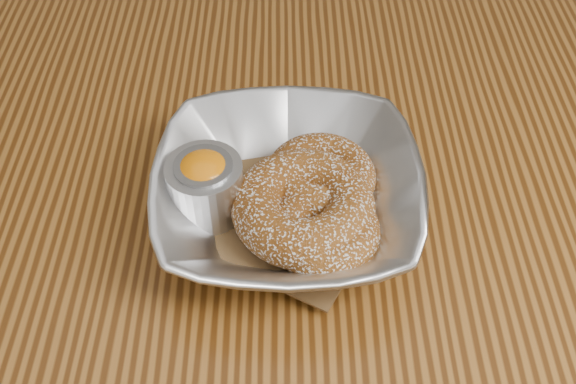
{
  "coord_description": "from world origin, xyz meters",
  "views": [
    {
      "loc": [
        -0.07,
        -0.43,
        1.18
      ],
      "look_at": [
        -0.07,
        -0.07,
        0.78
      ],
      "focal_mm": 42.0,
      "sensor_mm": 36.0,
      "label": 1
    }
  ],
  "objects_px": {
    "donut_back": "(320,177)",
    "donut_extra": "(324,231)",
    "table": "(357,222)",
    "donut_front": "(303,207)",
    "ramekin": "(206,185)",
    "serving_bowl": "(288,195)"
  },
  "relations": [
    {
      "from": "table",
      "to": "ramekin",
      "type": "bearing_deg",
      "value": -151.69
    },
    {
      "from": "donut_extra",
      "to": "donut_front",
      "type": "bearing_deg",
      "value": 127.41
    },
    {
      "from": "table",
      "to": "donut_front",
      "type": "height_order",
      "value": "donut_front"
    },
    {
      "from": "table",
      "to": "donut_extra",
      "type": "bearing_deg",
      "value": -111.63
    },
    {
      "from": "donut_back",
      "to": "donut_extra",
      "type": "relative_size",
      "value": 1.05
    },
    {
      "from": "serving_bowl",
      "to": "table",
      "type": "bearing_deg",
      "value": 46.37
    },
    {
      "from": "table",
      "to": "donut_extra",
      "type": "xyz_separation_m",
      "value": [
        -0.04,
        -0.11,
        0.12
      ]
    },
    {
      "from": "donut_front",
      "to": "table",
      "type": "bearing_deg",
      "value": 56.82
    },
    {
      "from": "table",
      "to": "donut_back",
      "type": "relative_size",
      "value": 13.12
    },
    {
      "from": "donut_front",
      "to": "donut_back",
      "type": "bearing_deg",
      "value": 67.56
    },
    {
      "from": "donut_back",
      "to": "ramekin",
      "type": "relative_size",
      "value": 1.5
    },
    {
      "from": "table",
      "to": "ramekin",
      "type": "relative_size",
      "value": 19.74
    },
    {
      "from": "table",
      "to": "donut_front",
      "type": "relative_size",
      "value": 10.63
    },
    {
      "from": "table",
      "to": "donut_front",
      "type": "xyz_separation_m",
      "value": [
        -0.06,
        -0.09,
        0.13
      ]
    },
    {
      "from": "serving_bowl",
      "to": "donut_front",
      "type": "bearing_deg",
      "value": -53.21
    },
    {
      "from": "donut_back",
      "to": "donut_front",
      "type": "bearing_deg",
      "value": -112.44
    },
    {
      "from": "donut_extra",
      "to": "donut_back",
      "type": "bearing_deg",
      "value": 90.44
    },
    {
      "from": "serving_bowl",
      "to": "donut_back",
      "type": "relative_size",
      "value": 2.35
    },
    {
      "from": "donut_back",
      "to": "table",
      "type": "bearing_deg",
      "value": 50.86
    },
    {
      "from": "donut_front",
      "to": "ramekin",
      "type": "bearing_deg",
      "value": 167.68
    },
    {
      "from": "donut_back",
      "to": "ramekin",
      "type": "distance_m",
      "value": 0.09
    },
    {
      "from": "serving_bowl",
      "to": "donut_front",
      "type": "xyz_separation_m",
      "value": [
        0.01,
        -0.02,
        0.0
      ]
    }
  ]
}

